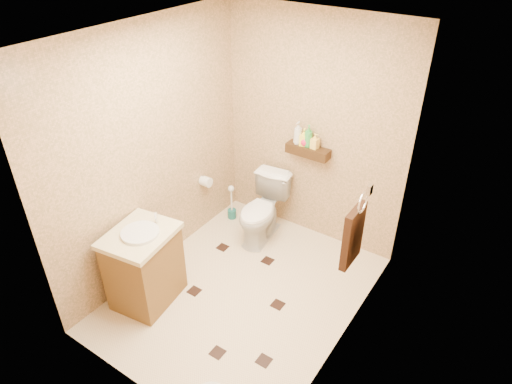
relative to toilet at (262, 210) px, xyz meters
The scene contains 18 objects.
ground 0.96m from the toilet, 68.36° to the right, with size 2.50×2.50×0.00m, color beige.
wall_back 1.00m from the toilet, 51.70° to the left, with size 2.00×0.04×2.40m, color tan.
wall_front 2.27m from the toilet, 80.99° to the right, with size 2.00×0.04×2.40m, color tan.
wall_left 1.36m from the toilet, 128.84° to the right, with size 0.04×2.50×2.40m, color tan.
wall_right 1.78m from the toilet, 32.03° to the right, with size 0.04×2.50×2.40m, color tan.
ceiling 2.23m from the toilet, 68.36° to the right, with size 2.00×2.50×0.02m, color silver.
wall_shelf 0.82m from the toilet, 45.68° to the left, with size 0.46×0.14×0.10m, color #3A240F.
floor_accents 1.03m from the toilet, 68.61° to the right, with size 1.27×1.31×0.01m.
toilet is the anchor object (origin of this frame).
vanity 1.42m from the toilet, 105.14° to the right, with size 0.59×0.68×0.87m.
toilet_brush 0.54m from the toilet, 167.88° to the left, with size 0.10×0.10×0.44m.
towel_ring 1.49m from the toilet, 25.08° to the right, with size 0.12×0.30×0.76m.
toilet_paper 0.68m from the toilet, 163.39° to the right, with size 0.12×0.11×0.12m.
bottle_a 0.92m from the toilet, 58.59° to the left, with size 0.09×0.09×0.24m, color beige.
bottle_b 0.91m from the toilet, 50.84° to the left, with size 0.08×0.08×0.18m, color yellow.
bottle_c 0.90m from the toilet, 49.02° to the left, with size 0.11×0.11×0.14m, color #F21C46.
bottle_d 0.95m from the toilet, 46.10° to the left, with size 0.09×0.09×0.23m, color green.
bottle_e 0.95m from the toilet, 40.15° to the left, with size 0.07×0.07×0.16m, color #F2C650.
Camera 1 is at (1.87, -2.55, 3.15)m, focal length 32.00 mm.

